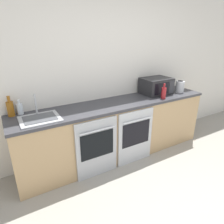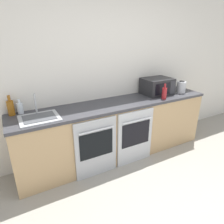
# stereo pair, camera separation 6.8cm
# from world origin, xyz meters

# --- Properties ---
(wall_back) EXTENTS (10.00, 0.06, 2.60)m
(wall_back) POSITION_xyz_m (0.00, 2.02, 1.30)
(wall_back) COLOR silver
(wall_back) RESTS_ON ground_plane
(counter_back) EXTENTS (3.06, 0.60, 0.90)m
(counter_back) POSITION_xyz_m (0.00, 1.70, 0.45)
(counter_back) COLOR tan
(counter_back) RESTS_ON ground_plane
(oven_left) EXTENTS (0.60, 0.06, 0.84)m
(oven_left) POSITION_xyz_m (-0.50, 1.40, 0.43)
(oven_left) COLOR #A8AAAF
(oven_left) RESTS_ON ground_plane
(oven_right) EXTENTS (0.60, 0.06, 0.84)m
(oven_right) POSITION_xyz_m (0.13, 1.40, 0.43)
(oven_right) COLOR #B7BABF
(oven_right) RESTS_ON ground_plane
(microwave) EXTENTS (0.48, 0.37, 0.27)m
(microwave) POSITION_xyz_m (0.81, 1.78, 1.04)
(microwave) COLOR #232326
(microwave) RESTS_ON counter_back
(bottle_red) EXTENTS (0.07, 0.07, 0.24)m
(bottle_red) POSITION_xyz_m (0.73, 1.51, 1.00)
(bottle_red) COLOR maroon
(bottle_red) RESTS_ON counter_back
(bottle_clear) EXTENTS (0.08, 0.08, 0.19)m
(bottle_clear) POSITION_xyz_m (-1.31, 1.93, 0.98)
(bottle_clear) COLOR silver
(bottle_clear) RESTS_ON counter_back
(bottle_amber) EXTENTS (0.08, 0.08, 0.26)m
(bottle_amber) POSITION_xyz_m (-1.41, 1.92, 1.00)
(bottle_amber) COLOR #8C5114
(bottle_amber) RESTS_ON counter_back
(kettle) EXTENTS (0.15, 0.15, 0.20)m
(kettle) POSITION_xyz_m (1.23, 1.64, 1.00)
(kettle) COLOR #B7BABF
(kettle) RESTS_ON counter_back
(sink) EXTENTS (0.47, 0.40, 0.28)m
(sink) POSITION_xyz_m (-1.13, 1.64, 0.92)
(sink) COLOR #A8AAAF
(sink) RESTS_ON counter_back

